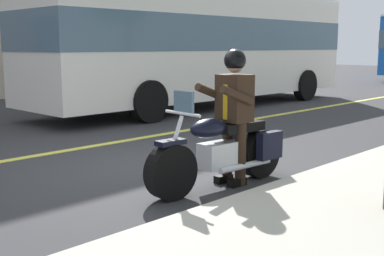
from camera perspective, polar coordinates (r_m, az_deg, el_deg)
The scene contains 5 objects.
ground_plane at distance 7.49m, azimuth -3.62°, elevation -4.41°, with size 80.00×80.00×0.00m, color #333335.
lane_center_stripe at distance 9.04m, azimuth -12.16°, elevation -2.19°, with size 60.00×0.16×0.01m, color #E5DB4C.
motorcycle_main at distance 6.37m, azimuth 3.52°, elevation -2.70°, with size 2.22×0.69×1.26m.
rider_main at distance 6.41m, azimuth 4.75°, elevation 2.65°, with size 0.65×0.58×1.74m.
bus_near at distance 14.76m, azimuth 1.45°, elevation 9.69°, with size 11.05×2.70×3.30m.
Camera 1 is at (4.88, 5.41, 1.78)m, focal length 46.90 mm.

